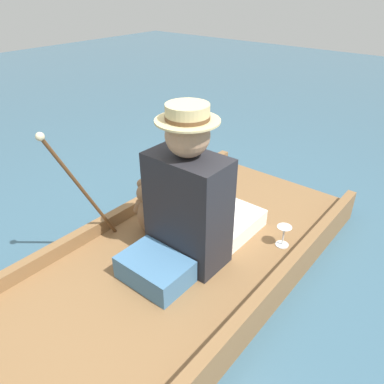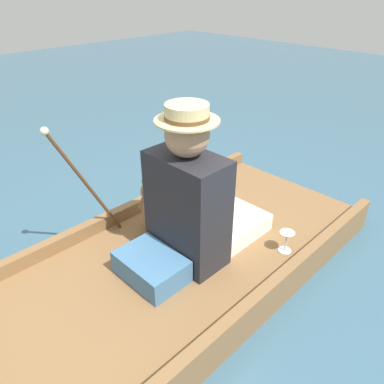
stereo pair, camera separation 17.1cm
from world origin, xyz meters
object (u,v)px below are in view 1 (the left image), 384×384
teddy_bear (149,209)px  walking_cane (76,181)px  wine_glass (284,231)px  seated_person (195,201)px

teddy_bear → walking_cane: bearing=-115.4°
wine_glass → walking_cane: size_ratio=0.17×
seated_person → walking_cane: bearing=-147.8°
wine_glass → walking_cane: bearing=-139.3°
seated_person → walking_cane: seated_person is taller
seated_person → wine_glass: seated_person is taller
seated_person → teddy_bear: size_ratio=2.48×
teddy_bear → walking_cane: 0.49m
wine_glass → seated_person: bearing=-135.2°
wine_glass → teddy_bear: bearing=-150.6°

